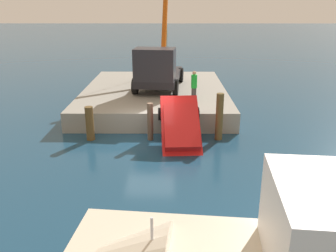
{
  "coord_description": "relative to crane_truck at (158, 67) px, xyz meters",
  "views": [
    {
      "loc": [
        16.87,
        1.01,
        6.59
      ],
      "look_at": [
        -0.28,
        0.91,
        0.65
      ],
      "focal_mm": 38.73,
      "sensor_mm": 36.0,
      "label": 1
    }
  ],
  "objects": [
    {
      "name": "dock",
      "position": [
        -0.47,
        -0.24,
        -2.02
      ],
      "size": [
        11.74,
        9.29,
        1.09
      ],
      "primitive_type": "cube",
      "color": "gray",
      "rests_on": "ground"
    },
    {
      "name": "piling_near",
      "position": [
        6.28,
        -3.2,
        -1.71
      ],
      "size": [
        0.4,
        0.4,
        1.71
      ],
      "primitive_type": "cylinder",
      "color": "brown",
      "rests_on": "ground"
    },
    {
      "name": "crane_truck",
      "position": [
        0.0,
        0.0,
        0.0
      ],
      "size": [
        9.12,
        3.35,
        7.82
      ],
      "color": "black",
      "rests_on": "dock"
    },
    {
      "name": "piling_far",
      "position": [
        6.19,
        3.21,
        -1.38
      ],
      "size": [
        0.36,
        0.36,
        2.36
      ],
      "primitive_type": "cylinder",
      "color": "brown",
      "rests_on": "ground"
    },
    {
      "name": "piling_mid",
      "position": [
        6.25,
        -0.21,
        -1.62
      ],
      "size": [
        0.29,
        0.29,
        1.89
      ],
      "primitive_type": "cylinder",
      "color": "brown",
      "rests_on": "ground"
    },
    {
      "name": "salvaged_car",
      "position": [
        7.16,
        1.29,
        -1.95
      ],
      "size": [
        3.95,
        2.25,
        3.26
      ],
      "color": "red",
      "rests_on": "ground"
    },
    {
      "name": "ground",
      "position": [
        6.35,
        -0.24,
        -2.57
      ],
      "size": [
        200.0,
        200.0,
        0.0
      ],
      "primitive_type": "plane",
      "color": "navy"
    },
    {
      "name": "dock_worker",
      "position": [
        2.78,
        2.15,
        -0.59
      ],
      "size": [
        0.34,
        0.34,
        1.73
      ],
      "color": "#3C3C3C",
      "rests_on": "dock"
    }
  ]
}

